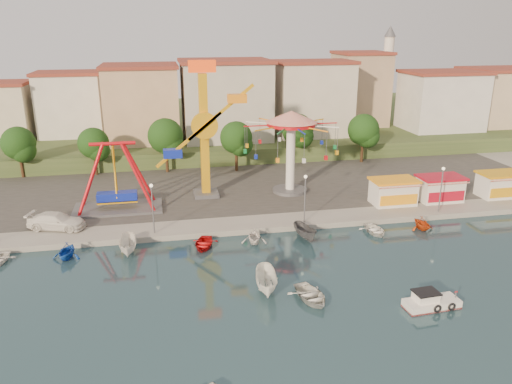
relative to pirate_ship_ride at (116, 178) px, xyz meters
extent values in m
plane|color=#152D3A|center=(12.07, -20.88, -4.39)|extent=(200.00, 200.00, 0.00)
cube|color=#9E998E|center=(12.07, 41.12, -4.09)|extent=(200.00, 100.00, 0.60)
cube|color=#4C4944|center=(12.07, 9.12, -3.79)|extent=(90.00, 28.00, 0.01)
cube|color=#384C26|center=(12.07, 46.12, -2.89)|extent=(200.00, 60.00, 3.00)
cube|color=#59595E|center=(0.00, 0.00, -3.64)|extent=(10.00, 5.00, 0.30)
cube|color=#1326AE|center=(0.00, 0.00, -2.19)|extent=(4.50, 1.40, 1.00)
cylinder|color=red|center=(0.00, 0.00, 4.01)|extent=(5.00, 0.40, 0.40)
cube|color=#59595E|center=(10.52, 3.02, -3.54)|extent=(3.00, 3.00, 0.50)
cube|color=#EBA313|center=(10.52, 3.02, 3.71)|extent=(1.00, 1.00, 15.00)
cube|color=#FF430E|center=(10.52, 3.02, 12.01)|extent=(3.20, 0.50, 1.40)
cylinder|color=#EBA313|center=(10.52, 2.22, 5.21)|extent=(3.20, 0.50, 3.20)
cube|color=#EBA313|center=(12.47, 2.02, 6.77)|extent=(8.02, 0.35, 6.53)
cube|color=orange|center=(14.42, 2.02, 8.33)|extent=(2.20, 1.20, 1.00)
cylinder|color=#59595E|center=(21.22, 2.48, -3.59)|extent=(4.40, 4.40, 0.40)
cylinder|color=white|center=(21.22, 2.48, 0.71)|extent=(1.10, 1.10, 9.00)
cylinder|color=red|center=(21.22, 2.48, 5.01)|extent=(6.00, 6.00, 0.50)
cone|color=red|center=(21.22, 2.48, 5.91)|extent=(6.40, 6.40, 1.40)
cube|color=white|center=(32.06, -4.38, -2.39)|extent=(5.00, 3.00, 2.80)
cube|color=#FD9F16|center=(32.06, -4.38, -0.84)|extent=(5.40, 3.40, 0.25)
cube|color=red|center=(32.06, -6.08, -1.19)|extent=(5.00, 0.77, 0.43)
cube|color=white|center=(38.15, -4.38, -2.39)|extent=(5.00, 3.00, 2.80)
cube|color=#AC0D20|center=(38.15, -4.38, -0.84)|extent=(5.40, 3.40, 0.25)
cube|color=red|center=(38.15, -6.08, -1.19)|extent=(5.00, 0.77, 0.43)
cube|color=white|center=(46.30, -4.38, -2.39)|extent=(5.00, 3.00, 2.80)
cube|color=orange|center=(46.30, -4.38, -0.84)|extent=(5.40, 3.40, 0.25)
cube|color=red|center=(46.30, -6.08, -1.19)|extent=(5.00, 0.77, 0.43)
cylinder|color=#59595E|center=(4.07, -7.88, -1.29)|extent=(0.14, 0.14, 5.00)
cylinder|color=#59595E|center=(20.07, -7.88, -1.29)|extent=(0.14, 0.14, 5.00)
cylinder|color=#59595E|center=(36.07, -7.88, -1.29)|extent=(0.14, 0.14, 5.00)
cylinder|color=#382314|center=(-13.93, 16.09, -2.00)|extent=(0.44, 0.44, 3.60)
sphere|color=black|center=(-13.93, 16.09, 1.10)|extent=(4.60, 4.60, 4.60)
cylinder|color=#382314|center=(-3.93, 15.36, -2.09)|extent=(0.44, 0.44, 3.40)
sphere|color=black|center=(-3.93, 15.36, 0.83)|extent=(4.35, 4.35, 4.35)
cylinder|color=#382314|center=(6.07, 14.92, -1.83)|extent=(0.44, 0.44, 3.92)
sphere|color=black|center=(6.07, 14.92, 1.54)|extent=(5.02, 5.02, 5.02)
cylinder|color=#382314|center=(16.07, 13.48, -1.96)|extent=(0.44, 0.44, 3.66)
sphere|color=black|center=(16.07, 13.48, 1.18)|extent=(4.68, 4.68, 4.68)
cylinder|color=#382314|center=(26.07, 16.47, -1.89)|extent=(0.44, 0.44, 3.80)
sphere|color=black|center=(26.07, 16.47, 1.37)|extent=(4.86, 4.86, 4.86)
cylinder|color=#382314|center=(36.07, 14.65, -1.91)|extent=(0.44, 0.44, 3.77)
sphere|color=black|center=(36.07, 14.65, 1.33)|extent=(4.83, 4.83, 4.83)
cube|color=silver|center=(-9.26, 30.50, 2.92)|extent=(12.33, 9.01, 8.63)
cube|color=tan|center=(3.88, 31.08, 4.22)|extent=(11.95, 9.28, 11.23)
cube|color=beige|center=(17.67, 27.92, 3.20)|extent=(12.59, 10.50, 9.20)
cube|color=beige|center=(31.14, 31.32, 3.22)|extent=(10.75, 9.23, 9.24)
cube|color=tan|center=(44.44, 29.45, 4.21)|extent=(12.77, 10.96, 11.21)
cube|color=silver|center=(56.22, 27.89, 4.78)|extent=(8.23, 8.98, 12.36)
cube|color=beige|center=(68.10, 32.82, 2.99)|extent=(11.59, 10.93, 8.76)
cylinder|color=silver|center=(48.07, 33.12, 6.61)|extent=(1.80, 1.80, 16.00)
cylinder|color=#59595E|center=(48.07, 33.12, 11.61)|extent=(2.80, 2.80, 0.30)
cone|color=#59595E|center=(48.07, 33.12, 15.61)|extent=(2.20, 2.20, 2.00)
cube|color=white|center=(25.08, -25.69, -4.13)|extent=(4.44, 1.93, 0.78)
cube|color=red|center=(25.08, -25.69, -4.32)|extent=(4.44, 1.93, 0.14)
cube|color=white|center=(24.56, -25.60, -3.48)|extent=(1.82, 1.41, 0.78)
cube|color=black|center=(24.56, -25.60, -3.05)|extent=(2.00, 1.60, 0.10)
torus|color=black|center=(25.08, -26.56, -4.00)|extent=(0.67, 0.22, 0.66)
torus|color=black|center=(26.29, -26.51, -4.00)|extent=(0.67, 0.22, 0.66)
imported|color=silver|center=(16.21, -22.81, -3.98)|extent=(3.63, 4.53, 0.84)
imported|color=white|center=(13.05, -20.79, -3.50)|extent=(2.37, 4.84, 1.80)
imported|color=white|center=(-5.91, -4.75, -2.93)|extent=(6.38, 4.03, 1.72)
imported|color=#1343AB|center=(-4.04, -11.08, -3.60)|extent=(3.23, 3.53, 1.58)
imported|color=silver|center=(1.61, -11.08, -3.58)|extent=(1.64, 4.23, 1.63)
imported|color=red|center=(8.79, -11.08, -4.02)|extent=(3.44, 4.17, 0.75)
imported|color=silver|center=(13.91, -11.08, -3.61)|extent=(3.14, 3.45, 1.57)
imported|color=#4F4F53|center=(19.23, -11.08, -3.64)|extent=(2.23, 4.13, 1.51)
imported|color=white|center=(26.88, -11.08, -4.03)|extent=(2.78, 3.70, 0.73)
imported|color=#CA4212|center=(32.26, -11.08, -3.66)|extent=(2.68, 3.02, 1.47)
camera|label=1|loc=(5.07, -56.32, 16.33)|focal=35.00mm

